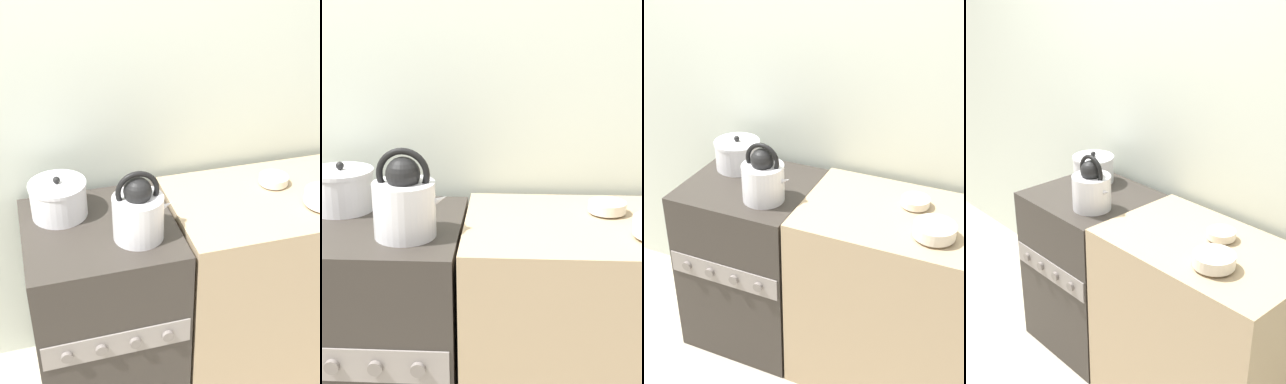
# 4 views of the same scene
# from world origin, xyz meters

# --- Properties ---
(ground_plane) EXTENTS (12.00, 12.00, 0.00)m
(ground_plane) POSITION_xyz_m (0.00, 0.00, 0.00)
(ground_plane) COLOR #B2A893
(wall_back) EXTENTS (7.00, 0.06, 2.50)m
(wall_back) POSITION_xyz_m (0.00, 0.64, 1.25)
(wall_back) COLOR silver
(wall_back) RESTS_ON ground_plane
(stove) EXTENTS (0.58, 0.59, 0.89)m
(stove) POSITION_xyz_m (-0.00, 0.28, 0.45)
(stove) COLOR #332D28
(stove) RESTS_ON ground_plane
(counter) EXTENTS (0.90, 0.57, 0.90)m
(counter) POSITION_xyz_m (0.75, 0.28, 0.45)
(counter) COLOR tan
(counter) RESTS_ON ground_plane
(kettle) EXTENTS (0.23, 0.19, 0.27)m
(kettle) POSITION_xyz_m (0.13, 0.18, 1.00)
(kettle) COLOR silver
(kettle) RESTS_ON stove
(cooking_pot) EXTENTS (0.22, 0.22, 0.17)m
(cooking_pot) POSITION_xyz_m (-0.13, 0.41, 0.96)
(cooking_pot) COLOR silver
(cooking_pot) RESTS_ON stove
(enamel_bowl) EXTENTS (0.17, 0.17, 0.06)m
(enamel_bowl) POSITION_xyz_m (0.90, 0.17, 0.94)
(enamel_bowl) COLOR beige
(enamel_bowl) RESTS_ON counter
(small_ceramic_bowl) EXTENTS (0.12, 0.12, 0.04)m
(small_ceramic_bowl) POSITION_xyz_m (0.77, 0.37, 0.93)
(small_ceramic_bowl) COLOR beige
(small_ceramic_bowl) RESTS_ON counter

